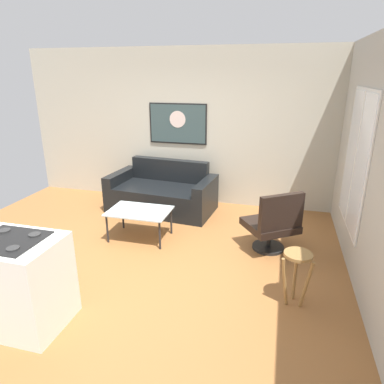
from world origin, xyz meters
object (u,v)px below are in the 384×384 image
at_px(wall_painting, 178,124).
at_px(armchair, 273,224).
at_px(coffee_table, 139,213).
at_px(bar_stool, 297,266).
at_px(couch, 163,194).

bearing_deg(wall_painting, armchair, -42.11).
height_order(coffee_table, wall_painting, wall_painting).
bearing_deg(coffee_table, armchair, 2.53).
height_order(bar_stool, wall_painting, wall_painting).
xyz_separation_m(coffee_table, bar_stool, (2.20, -1.03, 0.05)).
relative_size(coffee_table, armchair, 1.01).
bearing_deg(couch, coffee_table, -86.97).
distance_m(coffee_table, bar_stool, 2.43).
bearing_deg(wall_painting, couch, -102.38).
bearing_deg(bar_stool, couch, 135.65).
distance_m(coffee_table, armchair, 1.92).
relative_size(couch, bar_stool, 3.17).
height_order(couch, coffee_table, couch).
distance_m(coffee_table, wall_painting, 2.06).
xyz_separation_m(coffee_table, armchair, (1.92, 0.08, 0.01)).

